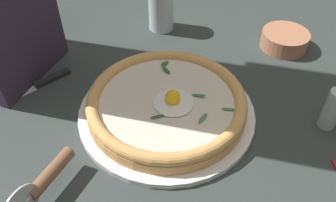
{
  "coord_description": "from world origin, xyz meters",
  "views": [
    {
      "loc": [
        -0.29,
        0.41,
        0.5
      ],
      "look_at": [
        -0.03,
        -0.0,
        0.03
      ],
      "focal_mm": 37.29,
      "sensor_mm": 36.0,
      "label": 1
    }
  ],
  "objects": [
    {
      "name": "side_bowl",
      "position": [
        -0.15,
        -0.35,
        0.02
      ],
      "size": [
        0.11,
        0.11,
        0.04
      ],
      "primitive_type": "cylinder",
      "color": "#BB7655",
      "rests_on": "ground"
    },
    {
      "name": "ground_plane",
      "position": [
        0.0,
        0.0,
        -0.01
      ],
      "size": [
        2.4,
        2.4,
        0.03
      ],
      "primitive_type": "cube",
      "color": "#333C3A",
      "rests_on": "ground"
    },
    {
      "name": "pizza",
      "position": [
        -0.03,
        -0.0,
        0.03
      ],
      "size": [
        0.31,
        0.31,
        0.05
      ],
      "color": "#E3A05D",
      "rests_on": "pizza_plate"
    },
    {
      "name": "pepper_shaker",
      "position": [
        -0.3,
        -0.14,
        0.04
      ],
      "size": [
        0.03,
        0.03,
        0.09
      ],
      "primitive_type": "cylinder",
      "color": "silver",
      "rests_on": "ground"
    },
    {
      "name": "pizza_plate",
      "position": [
        -0.03,
        -0.0,
        0.01
      ],
      "size": [
        0.34,
        0.34,
        0.01
      ],
      "primitive_type": "cylinder",
      "color": "white",
      "rests_on": "ground"
    },
    {
      "name": "drinking_glass",
      "position": [
        0.15,
        -0.26,
        0.05
      ],
      "size": [
        0.06,
        0.06,
        0.12
      ],
      "color": "silver",
      "rests_on": "ground"
    },
    {
      "name": "pizza_cutter",
      "position": [
        0.04,
        0.25,
        0.04
      ],
      "size": [
        0.03,
        0.15,
        0.07
      ],
      "color": "silver",
      "rests_on": "ground"
    },
    {
      "name": "table_knife",
      "position": [
        0.25,
        0.08,
        0.0
      ],
      "size": [
        0.08,
        0.21,
        0.01
      ],
      "color": "silver",
      "rests_on": "ground"
    }
  ]
}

